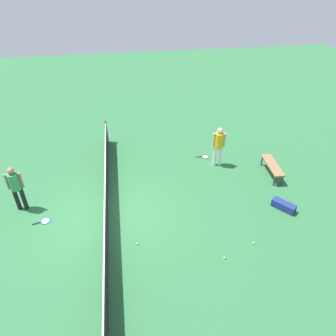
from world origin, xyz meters
The scene contains 11 objects.
ground_plane centered at (0.00, 0.00, 0.00)m, with size 40.00×40.00×0.00m, color #2D6B3D.
court_net centered at (0.00, 0.00, 0.50)m, with size 10.09×0.09×1.07m.
player_near_side centered at (2.40, -4.45, 1.01)m, with size 0.38×0.53×1.70m.
player_far_side centered at (0.84, 2.88, 1.01)m, with size 0.35×0.52×1.70m.
tennis_racket_near_player centered at (3.04, -4.10, 0.01)m, with size 0.34×0.59×0.03m.
tennis_racket_far_player centered at (0.07, 2.05, 0.01)m, with size 0.39×0.61×0.03m.
tennis_ball_near_player centered at (-2.30, -3.33, 0.03)m, with size 0.07×0.07×0.07m, color #C6E033.
tennis_ball_by_net centered at (-1.90, -4.37, 0.03)m, with size 0.07×0.07×0.07m, color #C6E033.
tennis_ball_midcourt centered at (-1.38, -0.88, 0.03)m, with size 0.07×0.07×0.07m, color #C6E033.
courtside_bench centered at (1.40, -6.37, 0.42)m, with size 1.52×0.47×0.48m.
equipment_bag centered at (-0.59, -5.97, 0.14)m, with size 0.80×0.72×0.28m.
Camera 1 is at (-7.98, -0.79, 7.40)m, focal length 33.89 mm.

